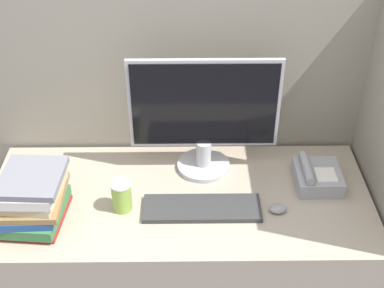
# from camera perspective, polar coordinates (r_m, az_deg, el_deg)

# --- Properties ---
(cubicle_panel_rear) EXTENTS (1.93, 0.04, 1.53)m
(cubicle_panel_rear) POSITION_cam_1_polar(r_m,az_deg,el_deg) (2.42, -1.28, 0.66)
(cubicle_panel_rear) COLOR gray
(cubicle_panel_rear) RESTS_ON ground_plane
(cubicle_panel_right) EXTENTS (0.04, 0.73, 1.53)m
(cubicle_panel_right) POSITION_cam_1_polar(r_m,az_deg,el_deg) (2.28, 19.28, -4.27)
(cubicle_panel_right) COLOR gray
(cubicle_panel_right) RESTS_ON ground_plane
(desk) EXTENTS (1.53, 0.67, 0.74)m
(desk) POSITION_cam_1_polar(r_m,az_deg,el_deg) (2.40, -1.22, -12.29)
(desk) COLOR tan
(desk) RESTS_ON ground_plane
(monitor) EXTENTS (0.60, 0.22, 0.51)m
(monitor) POSITION_cam_1_polar(r_m,az_deg,el_deg) (2.14, 1.30, 2.89)
(monitor) COLOR #B7B7BC
(monitor) RESTS_ON desk
(keyboard) EXTENTS (0.45, 0.15, 0.02)m
(keyboard) POSITION_cam_1_polar(r_m,az_deg,el_deg) (2.07, 1.07, -6.87)
(keyboard) COLOR #333333
(keyboard) RESTS_ON desk
(mouse) EXTENTS (0.07, 0.05, 0.03)m
(mouse) POSITION_cam_1_polar(r_m,az_deg,el_deg) (2.09, 9.12, -6.82)
(mouse) COLOR gray
(mouse) RESTS_ON desk
(coffee_cup) EXTENTS (0.08, 0.08, 0.13)m
(coffee_cup) POSITION_cam_1_polar(r_m,az_deg,el_deg) (2.06, -7.51, -5.50)
(coffee_cup) COLOR #8CB247
(coffee_cup) RESTS_ON desk
(book_stack) EXTENTS (0.25, 0.29, 0.21)m
(book_stack) POSITION_cam_1_polar(r_m,az_deg,el_deg) (2.06, -16.62, -5.57)
(book_stack) COLOR maroon
(book_stack) RESTS_ON desk
(desk_telephone) EXTENTS (0.18, 0.20, 0.10)m
(desk_telephone) POSITION_cam_1_polar(r_m,az_deg,el_deg) (2.23, 13.17, -3.38)
(desk_telephone) COLOR #99999E
(desk_telephone) RESTS_ON desk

